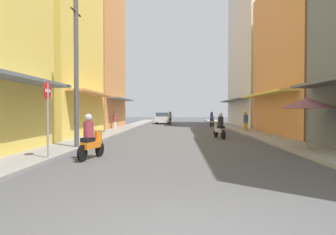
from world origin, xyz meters
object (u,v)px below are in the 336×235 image
Objects in this scene: pedestrian_far at (246,120)px; street_sign_no_entry at (48,110)px; motorbike_green at (170,119)px; vendor_umbrella at (307,103)px; motorbike_silver at (220,127)px; motorbike_orange at (91,139)px; parked_car at (163,118)px; pedestrian_foreground at (115,121)px; utility_pole at (76,72)px; motorbike_white at (212,120)px.

pedestrian_far is 17.44m from street_sign_no_entry.
motorbike_green is 0.81× the size of vendor_umbrella.
pedestrian_far is at bearing 63.82° from motorbike_silver.
pedestrian_far is 0.65× the size of street_sign_no_entry.
motorbike_silver is at bearing 56.60° from motorbike_orange.
motorbike_silver is at bearing -77.94° from parked_car.
vendor_umbrella is 0.84× the size of street_sign_no_entry.
motorbike_green is 10.82m from pedestrian_foreground.
pedestrian_far is 15.08m from utility_pole.
vendor_umbrella is at bearing -85.32° from motorbike_white.
utility_pole reaches higher than motorbike_white.
pedestrian_foreground is (-3.55, -13.18, 0.06)m from parked_car.
utility_pole is (-1.39, 2.68, 2.64)m from motorbike_orange.
motorbike_silver is at bearing -94.20° from motorbike_white.
pedestrian_far is (7.32, -15.74, 0.23)m from parked_car.
parked_car is 17.36m from pedestrian_far.
motorbike_orange and motorbike_silver have the same top height.
motorbike_silver is 9.35m from utility_pole.
street_sign_no_entry is (0.10, -3.24, -1.63)m from utility_pole.
pedestrian_foreground reaches higher than motorbike_green.
pedestrian_foreground is (-9.18, -6.42, 0.10)m from motorbike_white.
vendor_umbrella reaches higher than pedestrian_foreground.
utility_pole reaches higher than motorbike_orange.
pedestrian_foreground is 14.16m from utility_pole.
utility_pole is (-7.99, -20.30, 2.64)m from motorbike_white.
pedestrian_far reaches higher than pedestrian_foreground.
motorbike_green is 24.06m from utility_pole.
motorbike_white is 0.97× the size of motorbike_green.
utility_pole reaches higher than pedestrian_foreground.
pedestrian_far reaches higher than parked_car.
motorbike_silver is (-1.07, -14.59, 0.00)m from motorbike_white.
vendor_umbrella is (2.77, -6.15, 1.30)m from motorbike_silver.
pedestrian_foreground is 0.72× the size of vendor_umbrella.
motorbike_orange is 1.73m from street_sign_no_entry.
street_sign_no_entry is at bearing -123.34° from pedestrian_far.
utility_pole reaches higher than pedestrian_far.
motorbike_green is at bearing 101.03° from motorbike_silver.
motorbike_orange is 0.80× the size of vendor_umbrella.
utility_pole reaches higher than motorbike_silver.
pedestrian_foreground reaches higher than motorbike_orange.
street_sign_no_entry is (1.30, -17.12, 0.92)m from pedestrian_foreground.
motorbike_white is at bearing -50.20° from parked_car.
pedestrian_far reaches higher than motorbike_silver.
pedestrian_foreground is 17.19m from street_sign_no_entry.
motorbike_green is 0.28× the size of utility_pole.
pedestrian_foreground is at bearing -145.06° from motorbike_white.
parked_car is at bearing 88.13° from motorbike_orange.
motorbike_green is at bearing 64.78° from pedestrian_foreground.
motorbike_orange is 16.27m from pedestrian_far.
pedestrian_foreground is (-10.87, 2.56, -0.17)m from pedestrian_far.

